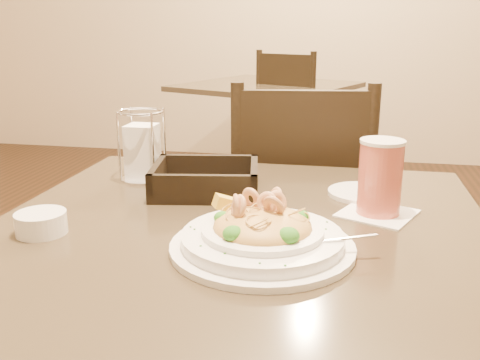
% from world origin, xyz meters
% --- Properties ---
extents(main_table, '(0.90, 0.90, 0.73)m').
position_xyz_m(main_table, '(0.00, 0.00, 0.50)').
color(main_table, black).
rests_on(main_table, ground).
extents(background_table, '(1.18, 1.18, 0.73)m').
position_xyz_m(background_table, '(-0.29, 2.35, 0.50)').
color(background_table, black).
rests_on(background_table, ground).
extents(dining_chair_near, '(0.47, 0.47, 0.93)m').
position_xyz_m(dining_chair_near, '(0.06, 0.67, 0.50)').
color(dining_chair_near, black).
rests_on(dining_chair_near, ground).
extents(dining_chair_far, '(0.55, 0.55, 0.93)m').
position_xyz_m(dining_chair_far, '(-0.13, 2.41, 0.50)').
color(dining_chair_far, black).
rests_on(dining_chair_far, ground).
extents(pasta_bowl, '(0.33, 0.30, 0.10)m').
position_xyz_m(pasta_bowl, '(0.06, -0.10, 0.76)').
color(pasta_bowl, white).
rests_on(pasta_bowl, main_table).
extents(drink_glass, '(0.17, 0.17, 0.14)m').
position_xyz_m(drink_glass, '(0.25, 0.11, 0.80)').
color(drink_glass, white).
rests_on(drink_glass, main_table).
extents(bread_basket, '(0.25, 0.22, 0.06)m').
position_xyz_m(bread_basket, '(-0.11, 0.18, 0.75)').
color(bread_basket, black).
rests_on(bread_basket, main_table).
extents(napkin_caddy, '(0.10, 0.10, 0.16)m').
position_xyz_m(napkin_caddy, '(-0.27, 0.25, 0.80)').
color(napkin_caddy, silver).
rests_on(napkin_caddy, main_table).
extents(side_plate, '(0.18, 0.18, 0.01)m').
position_xyz_m(side_plate, '(0.22, 0.23, 0.73)').
color(side_plate, white).
rests_on(side_plate, main_table).
extents(butter_ramekin, '(0.10, 0.10, 0.04)m').
position_xyz_m(butter_ramekin, '(-0.33, -0.10, 0.75)').
color(butter_ramekin, white).
rests_on(butter_ramekin, main_table).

